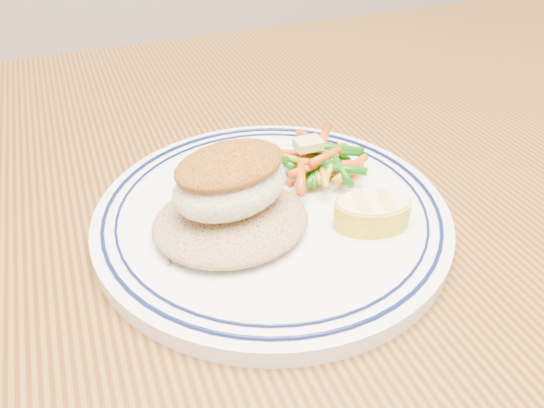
{
  "coord_description": "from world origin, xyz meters",
  "views": [
    {
      "loc": [
        -0.15,
        -0.36,
        1.03
      ],
      "look_at": [
        -0.02,
        -0.03,
        0.77
      ],
      "focal_mm": 35.0,
      "sensor_mm": 36.0,
      "label": 1
    }
  ],
  "objects": [
    {
      "name": "vegetable_pile",
      "position": [
        0.04,
        0.0,
        0.78
      ],
      "size": [
        0.09,
        0.1,
        0.03
      ],
      "color": "#B98713",
      "rests_on": "plate"
    },
    {
      "name": "rice_pilaf",
      "position": [
        -0.05,
        -0.04,
        0.78
      ],
      "size": [
        0.12,
        0.11,
        0.02
      ],
      "primitive_type": "ellipsoid",
      "color": "#9C794E",
      "rests_on": "plate"
    },
    {
      "name": "butter_pat",
      "position": [
        0.03,
        0.0,
        0.8
      ],
      "size": [
        0.02,
        0.02,
        0.01
      ],
      "primitive_type": "cube",
      "rotation": [
        0.0,
        0.0,
        -0.03
      ],
      "color": "#E5C770",
      "rests_on": "vegetable_pile"
    },
    {
      "name": "lemon_wedge",
      "position": [
        0.05,
        -0.08,
        0.78
      ],
      "size": [
        0.07,
        0.07,
        0.02
      ],
      "color": "yellow",
      "rests_on": "plate"
    },
    {
      "name": "fish_fillet",
      "position": [
        -0.05,
        -0.04,
        0.81
      ],
      "size": [
        0.11,
        0.09,
        0.05
      ],
      "color": "beige",
      "rests_on": "rice_pilaf"
    },
    {
      "name": "plate",
      "position": [
        -0.02,
        -0.03,
        0.76
      ],
      "size": [
        0.29,
        0.29,
        0.02
      ],
      "color": "white",
      "rests_on": "dining_table"
    },
    {
      "name": "dining_table",
      "position": [
        0.0,
        0.0,
        0.65
      ],
      "size": [
        1.5,
        0.9,
        0.75
      ],
      "color": "#532F10",
      "rests_on": "ground"
    }
  ]
}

